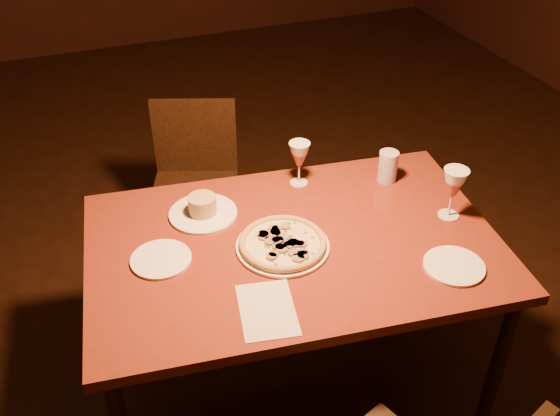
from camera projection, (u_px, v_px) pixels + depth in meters
name	position (u px, v px, depth m)	size (l,w,h in m)	color
floor	(221.00, 352.00, 2.54)	(7.00, 7.00, 0.00)	black
dining_table	(293.00, 256.00, 2.04)	(1.41, 1.00, 0.70)	maroon
chair_far	(195.00, 179.00, 2.79)	(0.48, 0.48, 0.77)	black
pizza_plate	(283.00, 244.00, 1.97)	(0.30, 0.30, 0.03)	white
ramekin_saucer	(203.00, 209.00, 2.11)	(0.23, 0.23, 0.07)	white
wine_glass_far	(299.00, 163.00, 2.23)	(0.08, 0.08, 0.17)	#AC4F48
wine_glass_right	(452.00, 193.00, 2.06)	(0.08, 0.08, 0.18)	#AC4F48
water_tumbler	(388.00, 166.00, 2.26)	(0.07, 0.07, 0.12)	#B2BBC3
side_plate_left	(161.00, 259.00, 1.93)	(0.19, 0.19, 0.01)	white
side_plate_near	(454.00, 266.00, 1.90)	(0.19, 0.19, 0.01)	white
menu_card	(267.00, 310.00, 1.76)	(0.15, 0.23, 0.00)	beige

